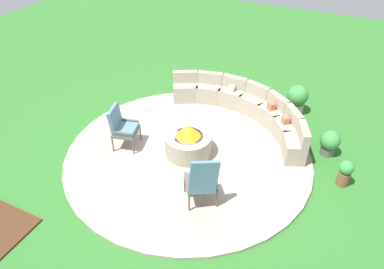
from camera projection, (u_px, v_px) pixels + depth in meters
The scene contains 9 objects.
ground_plane at pixel (188, 155), 8.39m from camera, with size 24.00×24.00×0.00m, color #2D6B28.
patio_circle at pixel (188, 154), 8.37m from camera, with size 5.63×5.63×0.06m, color #9E9384.
fire_pit at pixel (188, 142), 8.17m from camera, with size 1.06×1.06×0.77m.
curved_stone_bench at pixel (245, 108), 9.31m from camera, with size 4.07×2.11×0.82m.
lounge_chair_front_left at pixel (122, 126), 8.27m from camera, with size 0.68×0.70×1.03m.
lounge_chair_front_right at pixel (202, 181), 6.77m from camera, with size 0.79×0.82×1.17m.
potted_plant_0 at pixel (330, 142), 8.22m from camera, with size 0.45×0.45×0.61m.
potted_plant_1 at pixel (345, 172), 7.41m from camera, with size 0.30×0.30×0.61m.
potted_plant_2 at pixel (297, 98), 9.61m from camera, with size 0.55×0.55×0.79m.
Camera 1 is at (2.91, -5.77, 5.36)m, focal length 33.75 mm.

